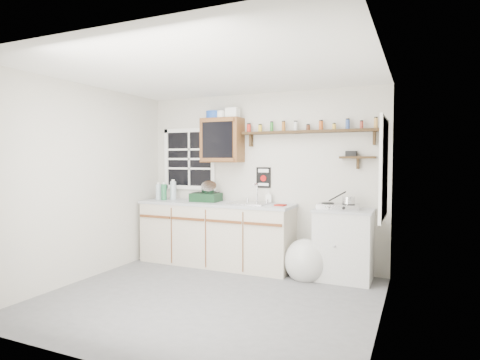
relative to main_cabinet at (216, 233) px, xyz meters
name	(u,v)px	position (x,y,z in m)	size (l,w,h in m)	color
room	(208,186)	(0.58, -1.30, 0.79)	(3.64, 3.24, 2.54)	#58585B
main_cabinet	(216,233)	(0.00, 0.00, 0.00)	(2.31, 0.63, 0.92)	#BCAF9C
right_cabinet	(344,244)	(1.83, 0.03, -0.01)	(0.73, 0.57, 0.91)	beige
sink	(250,203)	(0.54, 0.01, 0.47)	(0.52, 0.44, 0.29)	silver
upper_cabinet	(222,140)	(0.03, 0.14, 1.36)	(0.60, 0.32, 0.65)	#5A2A16
upper_cabinet_clutter	(221,114)	(0.02, 0.14, 1.75)	(0.51, 0.24, 0.14)	#18419F
spice_shelf	(308,131)	(1.30, 0.21, 1.47)	(1.91, 0.18, 0.35)	black
secondary_shelf	(356,157)	(1.94, 0.22, 1.12)	(0.45, 0.16, 0.24)	black
warning_sign	(263,178)	(0.63, 0.29, 0.82)	(0.22, 0.02, 0.30)	black
window_back	(189,159)	(-0.62, 0.29, 1.09)	(0.93, 0.03, 0.98)	black
window_right	(384,169)	(2.37, -0.75, 0.99)	(0.03, 0.78, 1.08)	black
water_bottles	(166,191)	(-0.87, 0.01, 0.59)	(0.31, 0.18, 0.31)	#ACC0C9
dish_rack	(207,195)	(-0.17, 0.04, 0.56)	(0.43, 0.33, 0.31)	black
soap_bottle	(269,197)	(0.74, 0.21, 0.55)	(0.08, 0.08, 0.18)	white
rag	(280,205)	(1.00, -0.04, 0.47)	(0.14, 0.12, 0.02)	maroon
hotplate	(338,206)	(1.76, 0.01, 0.48)	(0.55, 0.33, 0.08)	silver
saucepan	(348,200)	(1.89, 0.01, 0.57)	(0.37, 0.26, 0.17)	silver
trash_bag	(306,261)	(1.39, -0.15, -0.23)	(0.48, 0.44, 0.55)	beige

